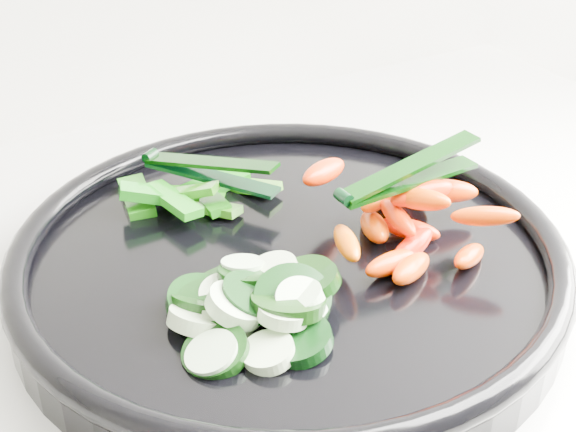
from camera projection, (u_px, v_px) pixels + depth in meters
veggie_tray at (288, 260)px, 0.54m from camera, size 0.47×0.47×0.04m
cucumber_pile at (248, 304)px, 0.48m from camera, size 0.12×0.12×0.04m
carrot_pile at (402, 215)px, 0.55m from camera, size 0.14×0.14×0.05m
pepper_pile at (189, 195)px, 0.60m from camera, size 0.12×0.09×0.03m
tong_carrot at (406, 175)px, 0.53m from camera, size 0.11×0.02×0.02m
tong_pepper at (206, 169)px, 0.59m from camera, size 0.07×0.10×0.02m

